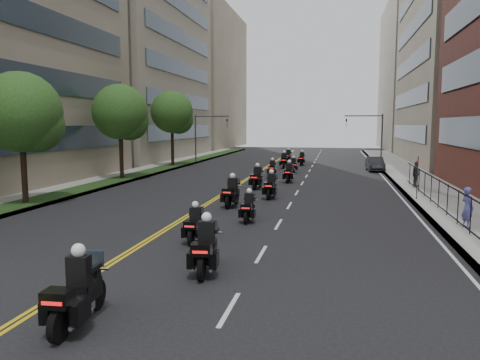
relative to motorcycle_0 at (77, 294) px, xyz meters
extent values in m
plane|color=black|center=(-0.06, 1.62, -0.74)|extent=(160.00, 160.00, 0.00)
cube|color=gray|center=(11.94, 26.62, -0.67)|extent=(4.00, 90.00, 0.15)
cube|color=gray|center=(-12.06, 26.62, -0.67)|extent=(4.00, 90.00, 0.15)
cube|color=black|center=(-11.26, 26.62, -0.57)|extent=(2.00, 90.00, 0.04)
cube|color=#333F4C|center=(13.89, 49.62, 2.76)|extent=(0.12, 24.08, 1.80)
cube|color=#333F4C|center=(13.89, 49.62, 6.76)|extent=(0.12, 24.08, 1.80)
cube|color=#333F4C|center=(13.89, 49.62, 10.76)|extent=(0.12, 24.08, 1.80)
cube|color=#333F4C|center=(13.89, 49.62, 14.76)|extent=(0.12, 24.08, 1.80)
cube|color=gray|center=(21.44, 79.62, 12.26)|extent=(15.00, 28.00, 26.00)
cube|color=#333F4C|center=(-14.01, 18.62, 2.76)|extent=(0.12, 25.80, 1.80)
cube|color=#333F4C|center=(-14.01, 18.62, 6.76)|extent=(0.12, 25.80, 1.80)
cube|color=#333F4C|center=(-14.01, 18.62, 10.76)|extent=(0.12, 25.80, 1.80)
cube|color=gray|center=(-22.06, 49.62, 16.26)|extent=(16.00, 28.00, 34.00)
cube|color=#333F4C|center=(-14.01, 49.62, 2.76)|extent=(0.12, 24.08, 1.80)
cube|color=#333F4C|center=(-14.01, 49.62, 6.76)|extent=(0.12, 24.08, 1.80)
cube|color=#333F4C|center=(-14.01, 49.62, 10.76)|extent=(0.12, 24.08, 1.80)
cube|color=#333F4C|center=(-14.01, 49.62, 14.76)|extent=(0.12, 24.08, 1.80)
cube|color=#333F4C|center=(-14.01, 49.62, 18.76)|extent=(0.12, 24.08, 1.80)
cube|color=#7D745C|center=(-22.06, 79.62, 12.26)|extent=(16.00, 28.00, 26.00)
cube|color=black|center=(10.94, 13.62, 0.86)|extent=(0.05, 28.00, 0.05)
cube|color=black|center=(10.94, 13.62, -0.44)|extent=(0.05, 28.00, 0.05)
cylinder|color=black|center=(-11.26, 13.62, 1.67)|extent=(0.32, 0.32, 4.83)
sphere|color=#214D19|center=(-11.26, 13.62, 4.43)|extent=(4.40, 4.40, 4.40)
sphere|color=#214D19|center=(-10.66, 14.02, 3.74)|extent=(3.08, 3.08, 3.08)
cylinder|color=black|center=(-11.26, 25.62, 1.81)|extent=(0.32, 0.32, 5.11)
sphere|color=#214D19|center=(-11.26, 25.62, 4.73)|extent=(4.40, 4.40, 4.40)
sphere|color=#214D19|center=(-10.66, 26.02, 4.00)|extent=(3.08, 3.08, 3.08)
cylinder|color=black|center=(-11.26, 37.62, 1.95)|extent=(0.32, 0.32, 5.39)
sphere|color=#214D19|center=(-11.26, 37.62, 5.03)|extent=(4.40, 4.40, 4.40)
sphere|color=#214D19|center=(-10.66, 38.02, 4.26)|extent=(3.08, 3.08, 3.08)
cylinder|color=#3F3F44|center=(10.44, 43.62, 2.06)|extent=(0.18, 0.18, 5.60)
cylinder|color=#3F3F44|center=(8.44, 43.62, 4.66)|extent=(4.00, 0.14, 0.14)
imported|color=black|center=(6.64, 43.62, 3.86)|extent=(0.16, 0.20, 1.00)
cylinder|color=#3F3F44|center=(-10.56, 43.62, 2.06)|extent=(0.18, 0.18, 5.60)
cylinder|color=#3F3F44|center=(-8.56, 43.62, 4.66)|extent=(4.00, 0.14, 0.14)
imported|color=black|center=(-6.76, 43.62, 3.86)|extent=(0.16, 0.20, 1.00)
cylinder|color=black|center=(0.05, -0.80, -0.36)|extent=(0.20, 0.76, 0.76)
cylinder|color=black|center=(-0.06, 0.98, -0.36)|extent=(0.20, 0.76, 0.76)
cube|color=black|center=(-0.01, 0.09, -0.05)|extent=(0.56, 1.53, 0.44)
cube|color=silver|center=(-0.01, 0.15, -0.31)|extent=(0.46, 0.64, 0.33)
cube|color=black|center=(0.05, -0.80, 0.22)|extent=(0.61, 0.50, 0.36)
cube|color=red|center=(0.07, -1.03, 0.19)|extent=(0.45, 0.06, 0.08)
cube|color=black|center=(-0.01, 0.15, 0.51)|extent=(0.51, 0.34, 0.69)
sphere|color=white|center=(-0.01, 0.16, 0.97)|extent=(0.32, 0.32, 0.32)
cylinder|color=black|center=(1.88, 3.49, -0.37)|extent=(0.24, 0.76, 0.75)
cylinder|color=black|center=(1.69, 5.24, -0.37)|extent=(0.24, 0.76, 0.75)
cube|color=black|center=(1.79, 4.37, -0.06)|extent=(0.62, 1.53, 0.44)
cube|color=silver|center=(1.78, 4.42, -0.31)|extent=(0.48, 0.65, 0.33)
cube|color=black|center=(1.88, 3.49, 0.21)|extent=(0.62, 0.52, 0.35)
cube|color=red|center=(1.91, 3.26, 0.19)|extent=(0.44, 0.08, 0.08)
cube|color=black|center=(1.78, 4.42, 0.49)|extent=(0.52, 0.36, 0.68)
sphere|color=white|center=(1.78, 4.43, 0.96)|extent=(0.32, 0.32, 0.32)
cylinder|color=black|center=(0.37, 7.21, -0.42)|extent=(0.17, 0.64, 0.63)
cylinder|color=black|center=(0.27, 8.69, -0.42)|extent=(0.17, 0.64, 0.63)
cube|color=black|center=(0.32, 7.95, -0.16)|extent=(0.48, 1.28, 0.37)
cube|color=silver|center=(0.32, 8.00, -0.38)|extent=(0.39, 0.53, 0.28)
cube|color=black|center=(0.37, 7.21, 0.06)|extent=(0.51, 0.42, 0.30)
cube|color=red|center=(0.39, 7.02, 0.04)|extent=(0.37, 0.05, 0.07)
cube|color=black|center=(0.32, 8.00, 0.30)|extent=(0.43, 0.29, 0.58)
sphere|color=white|center=(0.32, 8.01, 0.69)|extent=(0.27, 0.27, 0.27)
cylinder|color=black|center=(1.70, 11.34, -0.43)|extent=(0.14, 0.63, 0.63)
cylinder|color=black|center=(1.67, 12.81, -0.43)|extent=(0.14, 0.63, 0.63)
cube|color=black|center=(1.68, 12.08, -0.17)|extent=(0.40, 1.25, 0.37)
cube|color=silver|center=(1.68, 12.12, -0.38)|extent=(0.36, 0.51, 0.28)
cube|color=black|center=(1.70, 11.34, 0.05)|extent=(0.48, 0.39, 0.29)
cube|color=red|center=(1.70, 11.15, 0.03)|extent=(0.37, 0.03, 0.06)
cube|color=black|center=(1.68, 12.12, 0.29)|extent=(0.41, 0.26, 0.57)
sphere|color=white|center=(1.68, 12.13, 0.68)|extent=(0.27, 0.27, 0.27)
cylinder|color=black|center=(0.01, 14.93, -0.37)|extent=(0.18, 0.75, 0.74)
cylinder|color=black|center=(0.08, 16.68, -0.37)|extent=(0.18, 0.75, 0.74)
cube|color=black|center=(0.05, 15.81, -0.06)|extent=(0.52, 1.50, 0.44)
cube|color=silver|center=(0.05, 15.86, -0.31)|extent=(0.44, 0.62, 0.33)
cube|color=black|center=(0.01, 14.93, 0.20)|extent=(0.59, 0.48, 0.35)
cube|color=red|center=(0.00, 14.70, 0.18)|extent=(0.44, 0.05, 0.08)
cube|color=black|center=(0.05, 15.86, 0.49)|extent=(0.49, 0.33, 0.68)
sphere|color=white|center=(0.05, 15.87, 0.95)|extent=(0.32, 0.32, 0.32)
cylinder|color=black|center=(1.74, 18.24, -0.38)|extent=(0.17, 0.72, 0.71)
cylinder|color=black|center=(1.80, 19.92, -0.38)|extent=(0.17, 0.72, 0.71)
cube|color=black|center=(1.77, 19.08, -0.09)|extent=(0.49, 1.43, 0.42)
cube|color=silver|center=(1.78, 19.13, -0.33)|extent=(0.42, 0.59, 0.32)
cube|color=black|center=(1.74, 18.24, 0.16)|extent=(0.56, 0.46, 0.34)
cube|color=red|center=(1.74, 18.02, 0.14)|extent=(0.42, 0.05, 0.07)
cube|color=black|center=(1.78, 19.13, 0.44)|extent=(0.47, 0.31, 0.65)
sphere|color=white|center=(1.78, 19.14, 0.88)|extent=(0.30, 0.30, 0.30)
cylinder|color=black|center=(0.18, 22.25, -0.38)|extent=(0.19, 0.74, 0.73)
cylinder|color=black|center=(0.27, 23.96, -0.38)|extent=(0.19, 0.74, 0.73)
cube|color=black|center=(0.23, 23.11, -0.08)|extent=(0.53, 1.47, 0.43)
cube|color=silver|center=(0.23, 23.16, -0.32)|extent=(0.44, 0.61, 0.32)
cube|color=black|center=(0.18, 22.25, 0.18)|extent=(0.58, 0.48, 0.34)
cube|color=red|center=(0.17, 22.03, 0.16)|extent=(0.43, 0.05, 0.07)
cube|color=black|center=(0.23, 23.16, 0.46)|extent=(0.49, 0.32, 0.66)
sphere|color=white|center=(0.23, 23.17, 0.91)|extent=(0.31, 0.31, 0.31)
cylinder|color=black|center=(2.05, 26.33, -0.39)|extent=(0.16, 0.71, 0.71)
cylinder|color=black|center=(2.09, 27.99, -0.39)|extent=(0.16, 0.71, 0.71)
cube|color=black|center=(2.07, 27.16, -0.09)|extent=(0.47, 1.42, 0.42)
cube|color=silver|center=(2.07, 27.21, -0.33)|extent=(0.41, 0.58, 0.31)
cube|color=black|center=(2.05, 26.33, 0.16)|extent=(0.55, 0.45, 0.33)
cube|color=red|center=(2.04, 26.11, 0.14)|extent=(0.42, 0.04, 0.07)
cube|color=black|center=(2.07, 27.21, 0.43)|extent=(0.46, 0.30, 0.65)
sphere|color=white|center=(2.07, 27.22, 0.86)|extent=(0.30, 0.30, 0.30)
cylinder|color=black|center=(0.26, 30.17, -0.41)|extent=(0.16, 0.66, 0.66)
cylinder|color=black|center=(0.21, 31.71, -0.41)|extent=(0.16, 0.66, 0.66)
cube|color=black|center=(0.23, 30.94, -0.14)|extent=(0.45, 1.31, 0.39)
cube|color=silver|center=(0.23, 30.98, -0.36)|extent=(0.38, 0.54, 0.29)
cube|color=black|center=(0.26, 30.17, 0.09)|extent=(0.51, 0.42, 0.31)
cube|color=red|center=(0.27, 29.96, 0.07)|extent=(0.39, 0.04, 0.07)
cube|color=black|center=(0.23, 30.98, 0.34)|extent=(0.43, 0.28, 0.60)
sphere|color=white|center=(0.23, 30.99, 0.74)|extent=(0.28, 0.28, 0.28)
cylinder|color=black|center=(1.83, 33.94, -0.42)|extent=(0.21, 0.64, 0.63)
cylinder|color=black|center=(1.64, 35.42, -0.42)|extent=(0.21, 0.64, 0.63)
cube|color=black|center=(1.73, 34.68, -0.16)|extent=(0.54, 1.29, 0.37)
cube|color=silver|center=(1.73, 34.73, -0.38)|extent=(0.41, 0.55, 0.28)
cube|color=black|center=(1.83, 33.94, 0.06)|extent=(0.53, 0.45, 0.30)
cube|color=red|center=(1.85, 33.75, 0.04)|extent=(0.37, 0.07, 0.06)
cube|color=black|center=(1.73, 34.73, 0.30)|extent=(0.44, 0.31, 0.58)
sphere|color=white|center=(1.73, 34.73, 0.69)|extent=(0.27, 0.27, 0.27)
cylinder|color=black|center=(0.44, 37.81, -0.37)|extent=(0.20, 0.74, 0.74)
cylinder|color=black|center=(0.33, 39.53, -0.37)|extent=(0.20, 0.74, 0.74)
cube|color=black|center=(0.38, 38.67, -0.07)|extent=(0.55, 1.49, 0.43)
cube|color=silver|center=(0.38, 38.72, -0.32)|extent=(0.45, 0.62, 0.32)
cube|color=black|center=(0.44, 37.81, 0.19)|extent=(0.59, 0.49, 0.35)
cube|color=red|center=(0.45, 37.58, 0.17)|extent=(0.43, 0.06, 0.08)
cube|color=black|center=(0.38, 38.72, 0.47)|extent=(0.49, 0.33, 0.67)
sphere|color=white|center=(0.38, 38.74, 0.93)|extent=(0.31, 0.31, 0.31)
cylinder|color=black|center=(1.91, 41.72, -0.40)|extent=(0.17, 0.68, 0.67)
cylinder|color=black|center=(1.98, 43.30, -0.40)|extent=(0.17, 0.68, 0.67)
cube|color=black|center=(1.94, 42.51, -0.12)|extent=(0.47, 1.36, 0.40)
cube|color=silver|center=(1.95, 42.56, -0.35)|extent=(0.40, 0.56, 0.30)
cube|color=black|center=(1.91, 41.72, 0.11)|extent=(0.53, 0.44, 0.32)
cube|color=red|center=(1.90, 41.51, 0.09)|extent=(0.40, 0.05, 0.07)
cube|color=black|center=(1.95, 42.56, 0.37)|extent=(0.45, 0.30, 0.62)
sphere|color=white|center=(1.95, 42.57, 0.79)|extent=(0.29, 0.29, 0.29)
cylinder|color=black|center=(-0.01, 45.49, -0.40)|extent=(0.21, 0.70, 0.69)
cylinder|color=black|center=(0.15, 47.10, -0.40)|extent=(0.21, 0.70, 0.69)
cube|color=black|center=(0.07, 46.29, -0.12)|extent=(0.55, 1.40, 0.40)
cube|color=silver|center=(0.07, 46.35, -0.35)|extent=(0.43, 0.59, 0.30)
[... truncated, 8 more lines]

